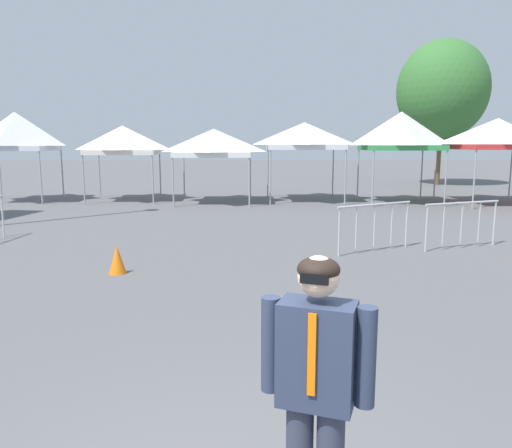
% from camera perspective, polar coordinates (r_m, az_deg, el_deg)
% --- Properties ---
extents(canopy_tent_behind_right, '(2.94, 2.94, 3.67)m').
position_cam_1_polar(canopy_tent_behind_right, '(22.78, -26.11, 9.63)').
color(canopy_tent_behind_right, '#9E9EA3').
rests_on(canopy_tent_behind_right, ground).
extents(canopy_tent_center, '(2.97, 2.97, 3.12)m').
position_cam_1_polar(canopy_tent_center, '(21.57, -15.18, 9.37)').
color(canopy_tent_center, '#9E9EA3').
rests_on(canopy_tent_center, ground).
extents(canopy_tent_far_left, '(3.12, 3.12, 2.97)m').
position_cam_1_polar(canopy_tent_far_left, '(20.08, -4.91, 9.36)').
color(canopy_tent_far_left, '#9E9EA3').
rests_on(canopy_tent_far_left, ground).
extents(canopy_tent_right_of_center, '(3.15, 3.15, 3.25)m').
position_cam_1_polar(canopy_tent_right_of_center, '(20.82, 5.65, 10.13)').
color(canopy_tent_right_of_center, '#9E9EA3').
rests_on(canopy_tent_right_of_center, ground).
extents(canopy_tent_behind_left, '(2.98, 2.98, 3.64)m').
position_cam_1_polar(canopy_tent_behind_left, '(20.78, 16.48, 10.31)').
color(canopy_tent_behind_left, '#9E9EA3').
rests_on(canopy_tent_behind_left, ground).
extents(canopy_tent_behind_center, '(3.66, 3.66, 3.37)m').
position_cam_1_polar(canopy_tent_behind_center, '(21.89, 26.22, 9.37)').
color(canopy_tent_behind_center, '#9E9EA3').
rests_on(canopy_tent_behind_center, ground).
extents(person_foreground, '(0.61, 0.37, 1.78)m').
position_cam_1_polar(person_foreground, '(2.93, 6.99, -18.07)').
color(person_foreground, '#33384C').
rests_on(person_foreground, ground).
extents(tree_behind_tents_left, '(5.10, 5.10, 8.20)m').
position_cam_1_polar(tree_behind_tents_left, '(30.87, 20.82, 14.32)').
color(tree_behind_tents_left, brown).
rests_on(tree_behind_tents_left, ground).
extents(crowd_barrier_mid_lot, '(1.88, 1.03, 1.08)m').
position_cam_1_polar(crowd_barrier_mid_lot, '(11.17, 13.62, 0.69)').
color(crowd_barrier_mid_lot, '#B7BABF').
rests_on(crowd_barrier_mid_lot, ground).
extents(crowd_barrier_near_person, '(1.99, 0.76, 1.08)m').
position_cam_1_polar(crowd_barrier_near_person, '(12.13, 22.81, 0.88)').
color(crowd_barrier_near_person, '#B7BABF').
rests_on(crowd_barrier_near_person, ground).
extents(traffic_cone_near_barrier, '(0.32, 0.32, 0.54)m').
position_cam_1_polar(traffic_cone_near_barrier, '(9.44, -15.80, -3.97)').
color(traffic_cone_near_barrier, orange).
rests_on(traffic_cone_near_barrier, ground).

